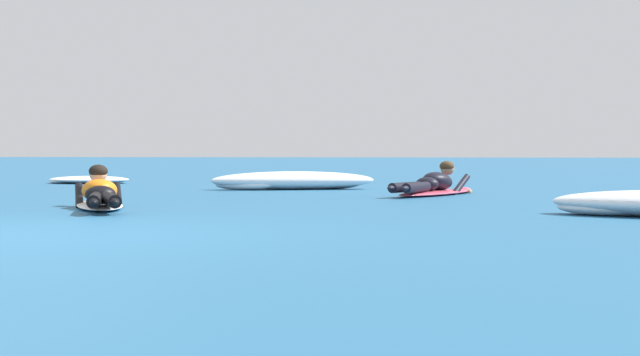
# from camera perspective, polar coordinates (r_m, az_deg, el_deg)

# --- Properties ---
(ground_plane) EXTENTS (120.00, 120.00, 0.00)m
(ground_plane) POSITION_cam_1_polar(r_m,az_deg,el_deg) (18.29, -4.22, -0.53)
(ground_plane) COLOR #235B84
(surfer_near) EXTENTS (1.27, 2.48, 0.53)m
(surfer_near) POSITION_cam_1_polar(r_m,az_deg,el_deg) (12.18, -11.72, -0.97)
(surfer_near) COLOR white
(surfer_near) RESTS_ON ground
(surfer_far) EXTENTS (1.40, 2.57, 0.55)m
(surfer_far) POSITION_cam_1_polar(r_m,az_deg,el_deg) (15.52, 6.12, -0.43)
(surfer_far) COLOR #E54C66
(surfer_far) RESTS_ON ground
(whitewater_mid_right) EXTENTS (1.62, 1.18, 0.14)m
(whitewater_mid_right) POSITION_cam_1_polar(r_m,az_deg,el_deg) (21.07, -12.28, -0.10)
(whitewater_mid_right) COLOR white
(whitewater_mid_right) RESTS_ON ground
(whitewater_back) EXTENTS (2.81, 1.49, 0.30)m
(whitewater_back) POSITION_cam_1_polar(r_m,az_deg,el_deg) (17.52, -1.44, -0.17)
(whitewater_back) COLOR white
(whitewater_back) RESTS_ON ground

